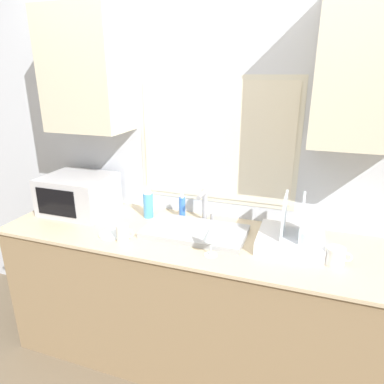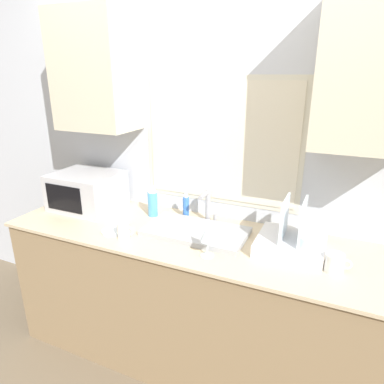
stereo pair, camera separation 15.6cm
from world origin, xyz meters
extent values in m
cube|color=#8C7251|center=(0.00, 0.33, 0.44)|extent=(2.37, 0.66, 0.88)
cube|color=#C6B28E|center=(0.00, 0.33, 0.89)|extent=(2.40, 0.69, 0.02)
cube|color=silver|center=(0.00, 0.69, 1.30)|extent=(6.00, 0.06, 2.60)
cube|color=beige|center=(0.00, 0.66, 1.40)|extent=(1.03, 0.01, 0.80)
cube|color=beige|center=(0.00, 0.65, 1.40)|extent=(0.97, 0.01, 0.74)
cube|color=beige|center=(-0.79, 0.50, 1.81)|extent=(0.49, 0.32, 0.72)
cube|color=beige|center=(0.79, 0.50, 1.81)|extent=(0.49, 0.32, 0.72)
cube|color=#9EA0A5|center=(-0.03, 0.35, 0.91)|extent=(0.60, 0.33, 0.03)
cylinder|color=#99999E|center=(-0.03, 0.54, 1.01)|extent=(0.03, 0.03, 0.22)
cylinder|color=#99999E|center=(-0.03, 0.48, 1.10)|extent=(0.03, 0.13, 0.03)
cylinder|color=#99999E|center=(0.02, 0.54, 0.93)|extent=(0.02, 0.02, 0.06)
cube|color=#B2B2B7|center=(-0.89, 0.42, 1.03)|extent=(0.44, 0.37, 0.25)
cube|color=black|center=(-0.92, 0.23, 1.03)|extent=(0.29, 0.01, 0.18)
cube|color=silver|center=(0.52, 0.37, 0.93)|extent=(0.35, 0.34, 0.07)
cube|color=silver|center=(0.47, 0.37, 1.08)|extent=(0.01, 0.22, 0.22)
cube|color=silver|center=(0.56, 0.37, 1.08)|extent=(0.01, 0.22, 0.22)
cylinder|color=silver|center=(0.61, 0.32, 1.00)|extent=(0.12, 0.12, 0.06)
cylinder|color=#4C99D8|center=(-0.40, 0.48, 0.98)|extent=(0.06, 0.06, 0.17)
cone|color=silver|center=(-0.40, 0.48, 1.09)|extent=(0.06, 0.06, 0.06)
cylinder|color=blue|center=(-0.18, 0.54, 0.97)|extent=(0.04, 0.04, 0.14)
cylinder|color=white|center=(-0.18, 0.54, 1.06)|extent=(0.02, 0.02, 0.02)
cylinder|color=white|center=(-0.39, 0.13, 0.95)|extent=(0.07, 0.07, 0.10)
torus|color=white|center=(-0.34, 0.13, 0.95)|extent=(0.05, 0.01, 0.05)
cylinder|color=silver|center=(0.13, 0.13, 0.90)|extent=(0.07, 0.07, 0.00)
cylinder|color=silver|center=(0.13, 0.13, 0.95)|extent=(0.01, 0.01, 0.08)
cone|color=silver|center=(0.13, 0.13, 1.03)|extent=(0.08, 0.08, 0.09)
cylinder|color=white|center=(0.74, 0.25, 0.95)|extent=(0.09, 0.09, 0.09)
torus|color=white|center=(0.79, 0.25, 0.95)|extent=(0.05, 0.01, 0.05)
cylinder|color=silver|center=(-0.49, 0.17, 0.91)|extent=(0.14, 0.14, 0.01)
camera|label=1|loc=(0.56, -1.39, 1.81)|focal=32.00mm
camera|label=2|loc=(0.70, -1.33, 1.81)|focal=32.00mm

